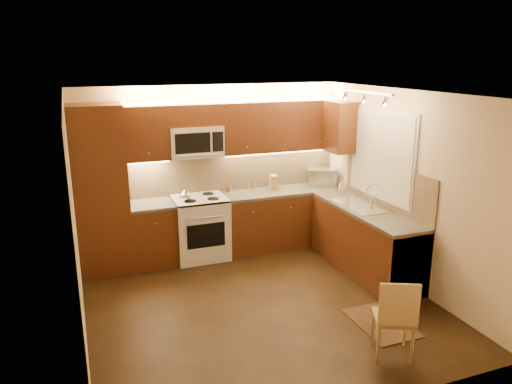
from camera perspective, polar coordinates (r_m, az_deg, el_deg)
name	(u,v)px	position (r m, az deg, el deg)	size (l,w,h in m)	color
floor	(261,304)	(6.09, 0.54, -12.87)	(4.00, 4.00, 0.01)	black
ceiling	(261,94)	(5.37, 0.60, 11.31)	(4.00, 4.00, 0.01)	beige
wall_back	(213,169)	(7.44, -5.07, 2.67)	(4.00, 0.01, 2.50)	beige
wall_front	(355,276)	(3.93, 11.42, -9.50)	(4.00, 0.01, 2.50)	beige
wall_left	(75,226)	(5.25, -20.25, -3.72)	(0.01, 4.00, 2.50)	beige
wall_right	(406,189)	(6.58, 17.02, 0.34)	(0.01, 4.00, 2.50)	beige
pantry	(100,191)	(6.92, -17.60, 0.16)	(0.70, 0.60, 2.30)	#491E0F
base_cab_back_left	(153,235)	(7.19, -11.88, -4.88)	(0.62, 0.60, 0.86)	#491E0F
counter_back_left	(151,205)	(7.05, -12.08, -1.45)	(0.62, 0.60, 0.04)	#373532
base_cab_back_right	(283,219)	(7.73, 3.14, -3.11)	(1.92, 0.60, 0.86)	#491E0F
counter_back_right	(283,191)	(7.60, 3.19, 0.10)	(1.92, 0.60, 0.04)	#373532
base_cab_right	(365,241)	(6.96, 12.52, -5.61)	(0.60, 2.00, 0.86)	#491E0F
counter_right	(367,210)	(6.82, 12.74, -2.08)	(0.60, 2.00, 0.04)	#373532
dishwasher	(396,260)	(6.44, 15.93, -7.63)	(0.58, 0.60, 0.84)	silver
backsplash_back	(235,171)	(7.54, -2.48, 2.50)	(3.30, 0.02, 0.60)	tan
backsplash_right	(387,185)	(6.89, 14.91, 0.74)	(0.02, 2.00, 0.60)	tan
upper_cab_back_left	(145,133)	(6.96, -12.70, 6.70)	(0.62, 0.35, 0.75)	#491E0F
upper_cab_back_right	(281,126)	(7.51, 2.91, 7.68)	(1.92, 0.35, 0.75)	#491E0F
upper_cab_bridge	(194,115)	(7.06, -7.20, 8.88)	(0.76, 0.35, 0.31)	#491E0F
upper_cab_right_corner	(341,127)	(7.49, 9.78, 7.46)	(0.35, 0.50, 0.75)	#491E0F
stove	(200,228)	(7.28, -6.49, -4.13)	(0.76, 0.65, 0.92)	silver
microwave	(195,141)	(7.09, -7.07, 5.86)	(0.76, 0.38, 0.44)	silver
window_frame	(382,155)	(6.92, 14.39, 4.24)	(0.03, 1.44, 1.24)	silver
window_blinds	(381,155)	(6.91, 14.25, 4.23)	(0.02, 1.36, 1.16)	silver
sink	(361,201)	(6.91, 12.10, -0.98)	(0.52, 0.86, 0.15)	silver
faucet	(373,194)	(6.99, 13.38, -0.24)	(0.20, 0.04, 0.30)	silver
track_light_bar	(364,92)	(6.45, 12.44, 11.29)	(0.04, 1.20, 0.03)	silver
kettle	(186,195)	(6.97, -8.18, -0.30)	(0.17, 0.17, 0.19)	silver
toaster_oven	(321,176)	(7.94, 7.56, 1.80)	(0.44, 0.33, 0.27)	silver
knife_block	(273,182)	(7.59, 2.04, 1.13)	(0.10, 0.16, 0.22)	#A8814C
spice_jar_a	(230,188)	(7.52, -2.99, 0.48)	(0.05, 0.05, 0.10)	silver
spice_jar_b	(228,189)	(7.46, -3.30, 0.34)	(0.05, 0.05, 0.10)	brown
spice_jar_c	(254,186)	(7.65, -0.22, 0.73)	(0.04, 0.04, 0.09)	silver
spice_jar_d	(249,186)	(7.60, -0.82, 0.67)	(0.04, 0.04, 0.10)	#AE8B34
soap_bottle	(342,185)	(7.63, 9.90, 0.76)	(0.08, 0.08, 0.17)	silver
rug	(381,323)	(5.86, 14.32, -14.50)	(0.55, 0.82, 0.01)	black
dining_chair	(394,316)	(5.16, 15.69, -13.68)	(0.38, 0.38, 0.85)	#A8814C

